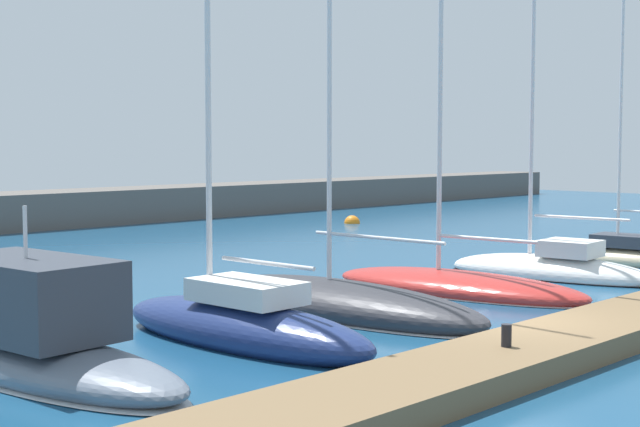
# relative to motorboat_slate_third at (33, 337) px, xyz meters

# --- Properties ---
(ground_plane) EXTENTS (120.00, 120.00, 0.00)m
(ground_plane) POSITION_rel_motorboat_slate_third_xyz_m (8.96, -5.08, -0.73)
(ground_plane) COLOR navy
(dock_pier) EXTENTS (45.03, 2.33, 0.51)m
(dock_pier) POSITION_rel_motorboat_slate_third_xyz_m (8.96, -6.53, -0.48)
(dock_pier) COLOR brown
(dock_pier) RESTS_ON ground_plane
(motorboat_slate_third) EXTENTS (3.00, 8.33, 3.47)m
(motorboat_slate_third) POSITION_rel_motorboat_slate_third_xyz_m (0.00, 0.00, 0.00)
(motorboat_slate_third) COLOR slate
(motorboat_slate_third) RESTS_ON ground_plane
(sailboat_navy_fourth) EXTENTS (2.26, 7.58, 12.83)m
(sailboat_navy_fourth) POSITION_rel_motorboat_slate_third_xyz_m (4.61, -0.85, -0.27)
(sailboat_navy_fourth) COLOR navy
(sailboat_navy_fourth) RESTS_ON ground_plane
(sailboat_charcoal_fifth) EXTENTS (2.90, 9.35, 17.16)m
(sailboat_charcoal_fifth) POSITION_rel_motorboat_slate_third_xyz_m (8.75, 0.08, -0.43)
(sailboat_charcoal_fifth) COLOR #2D2D33
(sailboat_charcoal_fifth) RESTS_ON ground_plane
(sailboat_red_sixth) EXTENTS (3.49, 8.66, 15.39)m
(sailboat_red_sixth) POSITION_rel_motorboat_slate_third_xyz_m (13.78, -0.12, -0.48)
(sailboat_red_sixth) COLOR #B72D28
(sailboat_red_sixth) RESTS_ON ground_plane
(sailboat_white_seventh) EXTENTS (2.94, 7.43, 11.78)m
(sailboat_white_seventh) POSITION_rel_motorboat_slate_third_xyz_m (18.51, -0.56, -0.48)
(sailboat_white_seventh) COLOR white
(sailboat_white_seventh) RESTS_ON ground_plane
(sailboat_sand_eighth) EXTENTS (2.58, 7.49, 14.31)m
(sailboat_sand_eighth) POSITION_rel_motorboat_slate_third_xyz_m (23.48, -0.89, -0.41)
(sailboat_sand_eighth) COLOR beige
(sailboat_sand_eighth) RESTS_ON ground_plane
(mooring_buoy_yellow) EXTENTS (0.53, 0.53, 0.53)m
(mooring_buoy_yellow) POSITION_rel_motorboat_slate_third_xyz_m (9.62, 18.12, -0.73)
(mooring_buoy_yellow) COLOR yellow
(mooring_buoy_yellow) RESTS_ON ground_plane
(mooring_buoy_orange) EXTENTS (0.88, 0.88, 0.88)m
(mooring_buoy_orange) POSITION_rel_motorboat_slate_third_xyz_m (29.39, 17.96, -0.73)
(mooring_buoy_orange) COLOR orange
(mooring_buoy_orange) RESTS_ON ground_plane
(dock_bollard) EXTENTS (0.20, 0.20, 0.44)m
(dock_bollard) POSITION_rel_motorboat_slate_third_xyz_m (6.40, -6.53, -0.00)
(dock_bollard) COLOR black
(dock_bollard) RESTS_ON dock_pier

